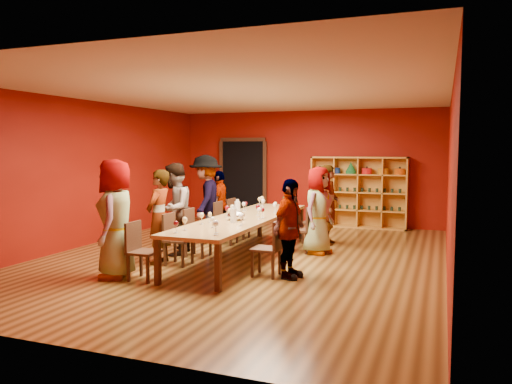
# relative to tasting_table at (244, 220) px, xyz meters

# --- Properties ---
(room_shell) EXTENTS (7.10, 9.10, 3.04)m
(room_shell) POSITION_rel_tasting_table_xyz_m (0.00, 0.00, 0.80)
(room_shell) COLOR #533716
(room_shell) RESTS_ON ground
(tasting_table) EXTENTS (1.10, 4.50, 0.75)m
(tasting_table) POSITION_rel_tasting_table_xyz_m (0.00, 0.00, 0.00)
(tasting_table) COLOR #A17C43
(tasting_table) RESTS_ON ground
(doorway) EXTENTS (1.40, 0.17, 2.30)m
(doorway) POSITION_rel_tasting_table_xyz_m (-1.80, 4.43, 0.42)
(doorway) COLOR black
(doorway) RESTS_ON ground
(shelving_unit) EXTENTS (2.40, 0.40, 1.80)m
(shelving_unit) POSITION_rel_tasting_table_xyz_m (1.40, 4.32, 0.28)
(shelving_unit) COLOR #C4852C
(shelving_unit) RESTS_ON ground
(chair_person_left_0) EXTENTS (0.42, 0.42, 0.89)m
(chair_person_left_0) POSITION_rel_tasting_table_xyz_m (-0.91, -2.00, -0.20)
(chair_person_left_0) COLOR black
(chair_person_left_0) RESTS_ON ground
(person_left_0) EXTENTS (0.78, 1.02, 1.84)m
(person_left_0) POSITION_rel_tasting_table_xyz_m (-1.33, -2.00, 0.22)
(person_left_0) COLOR #131735
(person_left_0) RESTS_ON ground
(chair_person_left_1) EXTENTS (0.42, 0.42, 0.89)m
(chair_person_left_1) POSITION_rel_tasting_table_xyz_m (-0.91, -0.94, -0.20)
(chair_person_left_1) COLOR black
(chair_person_left_1) RESTS_ON ground
(person_left_1) EXTENTS (0.48, 0.63, 1.64)m
(person_left_1) POSITION_rel_tasting_table_xyz_m (-1.21, -0.94, 0.12)
(person_left_1) COLOR #C6858B
(person_left_1) RESTS_ON ground
(chair_person_left_2) EXTENTS (0.42, 0.42, 0.89)m
(chair_person_left_2) POSITION_rel_tasting_table_xyz_m (-0.91, -0.22, -0.20)
(chair_person_left_2) COLOR black
(chair_person_left_2) RESTS_ON ground
(person_left_2) EXTENTS (0.63, 0.92, 1.74)m
(person_left_2) POSITION_rel_tasting_table_xyz_m (-1.32, -0.22, 0.17)
(person_left_2) COLOR silver
(person_left_2) RESTS_ON ground
(chair_person_left_3) EXTENTS (0.42, 0.42, 0.89)m
(chair_person_left_3) POSITION_rel_tasting_table_xyz_m (-0.91, 1.08, -0.20)
(chair_person_left_3) COLOR black
(chair_person_left_3) RESTS_ON ground
(person_left_3) EXTENTS (0.82, 1.30, 1.87)m
(person_left_3) POSITION_rel_tasting_table_xyz_m (-1.30, 1.08, 0.24)
(person_left_3) COLOR silver
(person_left_3) RESTS_ON ground
(chair_person_left_4) EXTENTS (0.42, 0.42, 0.89)m
(chair_person_left_4) POSITION_rel_tasting_table_xyz_m (-0.91, 1.77, -0.20)
(chair_person_left_4) COLOR black
(chair_person_left_4) RESTS_ON ground
(person_left_4) EXTENTS (0.54, 0.94, 1.51)m
(person_left_4) POSITION_rel_tasting_table_xyz_m (-1.31, 1.77, 0.05)
(person_left_4) COLOR #15183A
(person_left_4) RESTS_ON ground
(chair_person_right_1) EXTENTS (0.42, 0.42, 0.89)m
(chair_person_right_1) POSITION_rel_tasting_table_xyz_m (0.91, -1.11, -0.20)
(chair_person_right_1) COLOR black
(chair_person_right_1) RESTS_ON ground
(person_right_1) EXTENTS (0.55, 0.96, 1.55)m
(person_right_1) POSITION_rel_tasting_table_xyz_m (1.21, -1.11, 0.07)
(person_right_1) COLOR #D18C97
(person_right_1) RESTS_ON ground
(chair_person_right_3) EXTENTS (0.42, 0.42, 0.89)m
(chair_person_right_3) POSITION_rel_tasting_table_xyz_m (0.91, 0.83, -0.20)
(chair_person_right_3) COLOR black
(chair_person_right_3) RESTS_ON ground
(person_right_3) EXTENTS (0.64, 0.90, 1.66)m
(person_right_3) POSITION_rel_tasting_table_xyz_m (1.19, 0.83, 0.13)
(person_right_3) COLOR pink
(person_right_3) RESTS_ON ground
(chair_person_right_4) EXTENTS (0.42, 0.42, 0.89)m
(chair_person_right_4) POSITION_rel_tasting_table_xyz_m (0.91, 1.85, -0.20)
(chair_person_right_4) COLOR black
(chair_person_right_4) RESTS_ON ground
(person_right_4) EXTENTS (0.53, 0.66, 1.67)m
(person_right_4) POSITION_rel_tasting_table_xyz_m (1.18, 1.85, 0.13)
(person_right_4) COLOR #597AB8
(person_right_4) RESTS_ON ground
(wine_glass_0) EXTENTS (0.08, 0.08, 0.21)m
(wine_glass_0) POSITION_rel_tasting_table_xyz_m (0.34, 1.75, 0.20)
(wine_glass_0) COLOR silver
(wine_glass_0) RESTS_ON tasting_table
(wine_glass_1) EXTENTS (0.07, 0.07, 0.18)m
(wine_glass_1) POSITION_rel_tasting_table_xyz_m (-0.01, -1.30, 0.18)
(wine_glass_1) COLOR silver
(wine_glass_1) RESTS_ON tasting_table
(wine_glass_2) EXTENTS (0.08, 0.08, 0.20)m
(wine_glass_2) POSITION_rel_tasting_table_xyz_m (-0.34, 1.76, 0.19)
(wine_glass_2) COLOR silver
(wine_glass_2) RESTS_ON tasting_table
(wine_glass_3) EXTENTS (0.08, 0.08, 0.20)m
(wine_glass_3) POSITION_rel_tasting_table_xyz_m (0.29, 1.98, 0.20)
(wine_glass_3) COLOR silver
(wine_glass_3) RESTS_ON tasting_table
(wine_glass_4) EXTENTS (0.08, 0.08, 0.21)m
(wine_glass_4) POSITION_rel_tasting_table_xyz_m (0.15, 0.33, 0.20)
(wine_glass_4) COLOR silver
(wine_glass_4) RESTS_ON tasting_table
(wine_glass_5) EXTENTS (0.09, 0.09, 0.22)m
(wine_glass_5) POSITION_rel_tasting_table_xyz_m (0.33, -1.90, 0.21)
(wine_glass_5) COLOR silver
(wine_glass_5) RESTS_ON tasting_table
(wine_glass_6) EXTENTS (0.08, 0.08, 0.20)m
(wine_glass_6) POSITION_rel_tasting_table_xyz_m (-0.33, -1.04, 0.19)
(wine_glass_6) COLOR silver
(wine_glass_6) RESTS_ON tasting_table
(wine_glass_7) EXTENTS (0.08, 0.08, 0.21)m
(wine_glass_7) POSITION_rel_tasting_table_xyz_m (0.35, -0.13, 0.20)
(wine_glass_7) COLOR silver
(wine_glass_7) RESTS_ON tasting_table
(wine_glass_8) EXTENTS (0.09, 0.09, 0.22)m
(wine_glass_8) POSITION_rel_tasting_table_xyz_m (-0.28, -0.13, 0.21)
(wine_glass_8) COLOR silver
(wine_glass_8) RESTS_ON tasting_table
(wine_glass_9) EXTENTS (0.08, 0.08, 0.21)m
(wine_glass_9) POSITION_rel_tasting_table_xyz_m (-0.11, 1.34, 0.20)
(wine_glass_9) COLOR silver
(wine_glass_9) RESTS_ON tasting_table
(wine_glass_10) EXTENTS (0.07, 0.07, 0.18)m
(wine_glass_10) POSITION_rel_tasting_table_xyz_m (-0.34, 0.84, 0.18)
(wine_glass_10) COLOR silver
(wine_glass_10) RESTS_ON tasting_table
(wine_glass_11) EXTENTS (0.07, 0.07, 0.18)m
(wine_glass_11) POSITION_rel_tasting_table_xyz_m (-0.30, -0.81, 0.18)
(wine_glass_11) COLOR silver
(wine_glass_11) RESTS_ON tasting_table
(wine_glass_12) EXTENTS (0.08, 0.08, 0.19)m
(wine_glass_12) POSITION_rel_tasting_table_xyz_m (0.27, 1.03, 0.19)
(wine_glass_12) COLOR silver
(wine_glass_12) RESTS_ON tasting_table
(wine_glass_13) EXTENTS (0.08, 0.08, 0.21)m
(wine_glass_13) POSITION_rel_tasting_table_xyz_m (-0.31, -1.66, 0.20)
(wine_glass_13) COLOR silver
(wine_glass_13) RESTS_ON tasting_table
(wine_glass_14) EXTENTS (0.08, 0.08, 0.20)m
(wine_glass_14) POSITION_rel_tasting_table_xyz_m (0.34, -0.97, 0.20)
(wine_glass_14) COLOR silver
(wine_glass_14) RESTS_ON tasting_table
(wine_glass_15) EXTENTS (0.08, 0.08, 0.19)m
(wine_glass_15) POSITION_rel_tasting_table_xyz_m (0.29, -0.80, 0.19)
(wine_glass_15) COLOR silver
(wine_glass_15) RESTS_ON tasting_table
(wine_glass_16) EXTENTS (0.07, 0.07, 0.18)m
(wine_glass_16) POSITION_rel_tasting_table_xyz_m (-0.31, -1.93, 0.18)
(wine_glass_16) COLOR silver
(wine_glass_16) RESTS_ON tasting_table
(wine_glass_17) EXTENTS (0.09, 0.09, 0.21)m
(wine_glass_17) POSITION_rel_tasting_table_xyz_m (-0.32, 1.84, 0.21)
(wine_glass_17) COLOR silver
(wine_glass_17) RESTS_ON tasting_table
(wine_glass_18) EXTENTS (0.09, 0.09, 0.21)m
(wine_glass_18) POSITION_rel_tasting_table_xyz_m (-0.08, -0.44, 0.20)
(wine_glass_18) COLOR silver
(wine_glass_18) RESTS_ON tasting_table
(wine_glass_19) EXTENTS (0.09, 0.09, 0.21)m
(wine_glass_19) POSITION_rel_tasting_table_xyz_m (-0.27, 0.10, 0.21)
(wine_glass_19) COLOR silver
(wine_glass_19) RESTS_ON tasting_table
(wine_glass_20) EXTENTS (0.08, 0.08, 0.19)m
(wine_glass_20) POSITION_rel_tasting_table_xyz_m (0.35, 0.03, 0.19)
(wine_glass_20) COLOR silver
(wine_glass_20) RESTS_ON tasting_table
(wine_glass_21) EXTENTS (0.07, 0.07, 0.18)m
(wine_glass_21) POSITION_rel_tasting_table_xyz_m (-0.36, 0.98, 0.18)
(wine_glass_21) COLOR silver
(wine_glass_21) RESTS_ON tasting_table
(wine_glass_22) EXTENTS (0.08, 0.08, 0.20)m
(wine_glass_22) POSITION_rel_tasting_table_xyz_m (0.26, -1.74, 0.20)
(wine_glass_22) COLOR silver
(wine_glass_22) RESTS_ON tasting_table
(wine_glass_23) EXTENTS (0.08, 0.08, 0.19)m
(wine_glass_23) POSITION_rel_tasting_table_xyz_m (0.32, 0.82, 0.19)
(wine_glass_23) COLOR silver
(wine_glass_23) RESTS_ON tasting_table
(spittoon_bowl) EXTENTS (0.32, 0.32, 0.17)m
(spittoon_bowl) POSITION_rel_tasting_table_xyz_m (0.01, -0.38, 0.13)
(spittoon_bowl) COLOR #BABDC2
(spittoon_bowl) RESTS_ON tasting_table
(carafe_a) EXTENTS (0.13, 0.13, 0.28)m
(carafe_a) POSITION_rel_tasting_table_xyz_m (-0.28, 0.37, 0.18)
(carafe_a) COLOR silver
(carafe_a) RESTS_ON tasting_table
(carafe_b) EXTENTS (0.15, 0.15, 0.29)m
(carafe_b) POSITION_rel_tasting_table_xyz_m (0.09, -0.68, 0.18)
(carafe_b) COLOR silver
(carafe_b) RESTS_ON tasting_table
(wine_bottle) EXTENTS (0.09, 0.09, 0.29)m
(wine_bottle) POSITION_rel_tasting_table_xyz_m (0.18, 1.90, 0.16)
(wine_bottle) COLOR #13361A
(wine_bottle) RESTS_ON tasting_table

